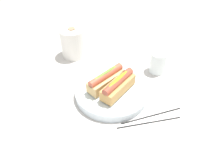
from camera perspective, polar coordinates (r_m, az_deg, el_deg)
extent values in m
plane|color=beige|center=(0.85, 1.78, -2.61)|extent=(2.40, 2.40, 0.00)
cylinder|color=silver|center=(0.84, 0.00, -2.04)|extent=(0.27, 0.27, 0.03)
torus|color=silver|center=(0.83, 0.00, -1.35)|extent=(0.27, 0.27, 0.01)
cube|color=tan|center=(0.80, 1.55, -0.81)|extent=(0.16, 0.07, 0.04)
cylinder|color=#A84733|center=(0.78, 1.59, 0.70)|extent=(0.15, 0.04, 0.03)
ellipsoid|color=gold|center=(0.77, 1.61, 1.36)|extent=(0.11, 0.03, 0.01)
cube|color=#DBB270|center=(0.82, -1.51, 0.78)|extent=(0.15, 0.05, 0.04)
cylinder|color=#BC563D|center=(0.81, -1.54, 2.28)|extent=(0.15, 0.03, 0.03)
ellipsoid|color=olive|center=(0.80, -1.56, 2.93)|extent=(0.11, 0.01, 0.01)
cylinder|color=white|center=(0.95, 11.54, 5.43)|extent=(0.07, 0.07, 0.09)
cylinder|color=silver|center=(0.95, 11.49, 5.13)|extent=(0.06, 0.06, 0.07)
cylinder|color=white|center=(1.03, -9.76, 10.31)|extent=(0.11, 0.11, 0.13)
cylinder|color=#997A5B|center=(1.00, -10.20, 13.58)|extent=(0.03, 0.03, 0.00)
cylinder|color=black|center=(0.79, 9.96, -7.82)|extent=(0.20, 0.11, 0.01)
cylinder|color=black|center=(0.77, 9.33, -9.53)|extent=(0.19, 0.13, 0.01)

